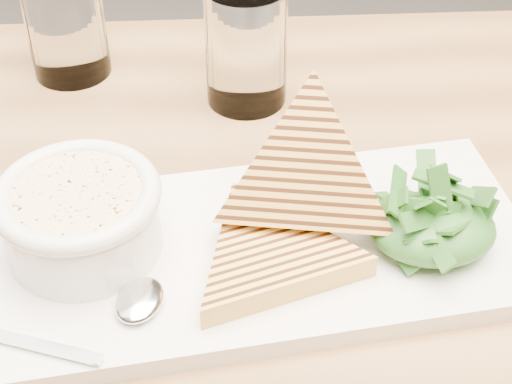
{
  "coord_description": "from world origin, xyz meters",
  "views": [
    {
      "loc": [
        0.02,
        -0.42,
        1.18
      ],
      "look_at": [
        0.04,
        0.02,
        0.8
      ],
      "focal_mm": 55.0,
      "sensor_mm": 36.0,
      "label": 1
    }
  ],
  "objects_px": {
    "platter": "(257,251)",
    "glass_far": "(246,46)",
    "soup_bowl": "(83,225)",
    "table_top": "(100,282)",
    "glass_near": "(65,19)"
  },
  "relations": [
    {
      "from": "table_top",
      "to": "soup_bowl",
      "type": "bearing_deg",
      "value": 154.98
    },
    {
      "from": "platter",
      "to": "glass_far",
      "type": "relative_size",
      "value": 3.56
    },
    {
      "from": "table_top",
      "to": "glass_far",
      "type": "height_order",
      "value": "glass_far"
    },
    {
      "from": "table_top",
      "to": "glass_near",
      "type": "bearing_deg",
      "value": 101.18
    },
    {
      "from": "platter",
      "to": "soup_bowl",
      "type": "height_order",
      "value": "soup_bowl"
    },
    {
      "from": "platter",
      "to": "soup_bowl",
      "type": "xyz_separation_m",
      "value": [
        -0.13,
        0.0,
        0.03
      ]
    },
    {
      "from": "table_top",
      "to": "glass_near",
      "type": "distance_m",
      "value": 0.29
    },
    {
      "from": "platter",
      "to": "soup_bowl",
      "type": "distance_m",
      "value": 0.13
    },
    {
      "from": "table_top",
      "to": "glass_far",
      "type": "distance_m",
      "value": 0.26
    },
    {
      "from": "platter",
      "to": "glass_far",
      "type": "distance_m",
      "value": 0.22
    },
    {
      "from": "soup_bowl",
      "to": "glass_near",
      "type": "bearing_deg",
      "value": 100.24
    },
    {
      "from": "platter",
      "to": "glass_near",
      "type": "distance_m",
      "value": 0.33
    },
    {
      "from": "table_top",
      "to": "platter",
      "type": "relative_size",
      "value": 2.73
    },
    {
      "from": "glass_far",
      "to": "soup_bowl",
      "type": "bearing_deg",
      "value": -120.2
    },
    {
      "from": "table_top",
      "to": "glass_far",
      "type": "bearing_deg",
      "value": 61.09
    }
  ]
}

